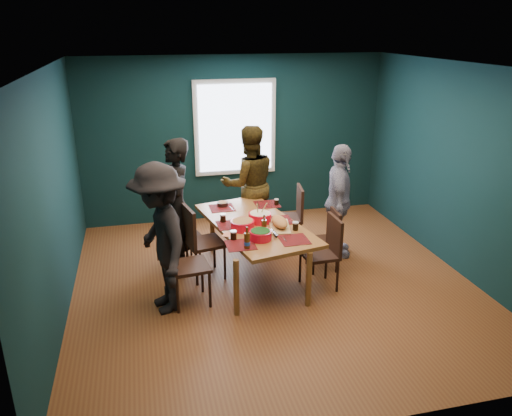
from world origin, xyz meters
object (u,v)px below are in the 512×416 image
at_px(person_right, 339,201).
at_px(bowl_dumpling, 260,217).
at_px(chair_left_near, 181,260).
at_px(person_near_left, 160,239).
at_px(chair_right_mid, 328,235).
at_px(bowl_salad, 243,225).
at_px(person_back, 249,184).
at_px(cutting_board, 279,223).
at_px(chair_left_mid, 198,237).
at_px(chair_right_near, 326,247).
at_px(dining_table, 255,228).
at_px(chair_right_far, 293,212).
at_px(bowl_herbs, 261,235).
at_px(person_far_left, 176,206).
at_px(chair_left_far, 176,228).

distance_m(person_right, bowl_dumpling, 1.26).
bearing_deg(chair_left_near, person_near_left, -175.17).
xyz_separation_m(chair_right_mid, bowl_salad, (-1.20, -0.15, 0.33)).
xyz_separation_m(person_back, cutting_board, (0.07, -1.42, -0.08)).
bearing_deg(chair_left_mid, person_near_left, -138.84).
bearing_deg(chair_left_mid, chair_right_near, -33.15).
relative_size(chair_right_mid, chair_right_near, 0.89).
xyz_separation_m(chair_left_mid, bowl_dumpling, (0.80, -0.07, 0.23)).
relative_size(dining_table, chair_right_far, 2.28).
relative_size(person_right, bowl_salad, 5.52).
distance_m(chair_right_mid, person_near_left, 2.32).
distance_m(person_back, person_right, 1.39).
bearing_deg(bowl_salad, cutting_board, -5.43).
bearing_deg(chair_left_near, bowl_dumpling, 20.39).
bearing_deg(bowl_herbs, chair_right_far, 57.90).
xyz_separation_m(chair_right_near, bowl_dumpling, (-0.72, 0.52, 0.27)).
distance_m(chair_left_mid, person_right, 2.05).
relative_size(chair_left_near, cutting_board, 1.58).
relative_size(person_far_left, cutting_board, 2.89).
height_order(chair_left_mid, person_far_left, person_far_left).
height_order(chair_left_far, person_back, person_back).
height_order(chair_right_mid, person_near_left, person_near_left).
bearing_deg(chair_left_near, bowl_salad, 16.50).
xyz_separation_m(chair_right_far, chair_right_mid, (0.25, -0.80, -0.06)).
bearing_deg(chair_left_mid, bowl_herbs, -54.75).
height_order(chair_left_near, person_far_left, person_far_left).
distance_m(person_back, bowl_dumpling, 1.18).
distance_m(chair_left_mid, bowl_dumpling, 0.84).
bearing_deg(bowl_dumpling, bowl_salad, -143.33).
distance_m(person_back, person_near_left, 2.25).
distance_m(person_right, person_near_left, 2.67).
xyz_separation_m(chair_right_mid, person_far_left, (-1.96, 0.46, 0.42)).
bearing_deg(chair_left_mid, chair_right_far, 12.51).
bearing_deg(chair_left_near, dining_table, 20.89).
bearing_deg(chair_left_near, cutting_board, 6.77).
bearing_deg(bowl_dumpling, bowl_herbs, -103.00).
relative_size(chair_left_far, bowl_herbs, 3.48).
distance_m(chair_right_mid, cutting_board, 0.83).
relative_size(person_near_left, cutting_board, 2.82).
relative_size(person_far_left, person_near_left, 1.02).
bearing_deg(chair_left_near, chair_right_far, 29.85).
height_order(chair_right_far, bowl_salad, chair_right_far).
bearing_deg(cutting_board, person_near_left, -156.27).
bearing_deg(chair_left_mid, person_far_left, 113.17).
relative_size(chair_right_near, bowl_herbs, 3.51).
xyz_separation_m(chair_right_far, person_right, (0.53, -0.42, 0.27)).
relative_size(chair_left_far, chair_left_mid, 0.93).
bearing_deg(bowl_dumpling, chair_right_far, 47.31).
distance_m(chair_left_near, chair_right_far, 2.17).
xyz_separation_m(chair_left_mid, chair_right_far, (1.48, 0.67, -0.04)).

